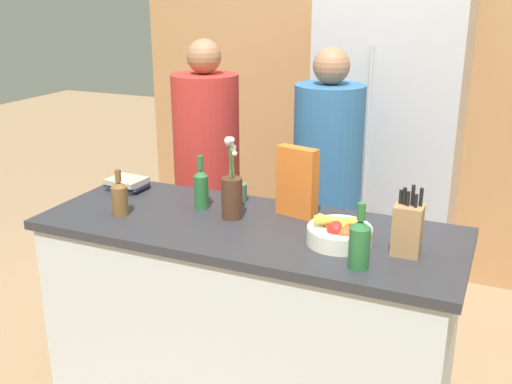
# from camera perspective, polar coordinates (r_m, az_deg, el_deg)

# --- Properties ---
(kitchen_island) EXTENTS (1.83, 0.71, 0.88)m
(kitchen_island) POSITION_cam_1_polar(r_m,az_deg,el_deg) (2.77, -0.75, -11.56)
(kitchen_island) COLOR silver
(kitchen_island) RESTS_ON ground_plane
(back_wall_wood) EXTENTS (3.03, 0.12, 2.60)m
(back_wall_wood) POSITION_cam_1_polar(r_m,az_deg,el_deg) (4.05, 9.36, 10.79)
(back_wall_wood) COLOR #AD7A4C
(back_wall_wood) RESTS_ON ground_plane
(refrigerator) EXTENTS (0.81, 0.62, 1.90)m
(refrigerator) POSITION_cam_1_polar(r_m,az_deg,el_deg) (3.70, 12.47, 4.30)
(refrigerator) COLOR #B7B7BC
(refrigerator) RESTS_ON ground_plane
(fruit_bowl) EXTENTS (0.26, 0.26, 0.11)m
(fruit_bowl) POSITION_cam_1_polar(r_m,az_deg,el_deg) (2.39, 8.03, -3.83)
(fruit_bowl) COLOR silver
(fruit_bowl) RESTS_ON kitchen_island
(knife_block) EXTENTS (0.11, 0.09, 0.28)m
(knife_block) POSITION_cam_1_polar(r_m,az_deg,el_deg) (2.33, 14.24, -3.44)
(knife_block) COLOR #A87A4C
(knife_block) RESTS_ON kitchen_island
(flower_vase) EXTENTS (0.09, 0.09, 0.37)m
(flower_vase) POSITION_cam_1_polar(r_m,az_deg,el_deg) (2.62, -2.32, -0.04)
(flower_vase) COLOR #4C2D1E
(flower_vase) RESTS_ON kitchen_island
(cereal_box) EXTENTS (0.20, 0.10, 0.31)m
(cereal_box) POSITION_cam_1_polar(r_m,az_deg,el_deg) (2.64, 3.94, 0.95)
(cereal_box) COLOR orange
(cereal_box) RESTS_ON kitchen_island
(coffee_mug) EXTENTS (0.08, 0.11, 0.08)m
(coffee_mug) POSITION_cam_1_polar(r_m,az_deg,el_deg) (2.86, -1.62, -0.02)
(coffee_mug) COLOR #42664C
(coffee_mug) RESTS_ON kitchen_island
(book_stack) EXTENTS (0.20, 0.16, 0.06)m
(book_stack) POSITION_cam_1_polar(r_m,az_deg,el_deg) (3.08, -12.15, 0.76)
(book_stack) COLOR #232328
(book_stack) RESTS_ON kitchen_island
(bottle_oil) EXTENTS (0.07, 0.07, 0.21)m
(bottle_oil) POSITION_cam_1_polar(r_m,az_deg,el_deg) (2.73, -12.87, -0.48)
(bottle_oil) COLOR brown
(bottle_oil) RESTS_ON kitchen_island
(bottle_vinegar) EXTENTS (0.08, 0.08, 0.25)m
(bottle_vinegar) POSITION_cam_1_polar(r_m,az_deg,el_deg) (2.19, 9.83, -4.75)
(bottle_vinegar) COLOR #286633
(bottle_vinegar) RESTS_ON kitchen_island
(bottle_wine) EXTENTS (0.07, 0.07, 0.25)m
(bottle_wine) POSITION_cam_1_polar(r_m,az_deg,el_deg) (2.75, -5.24, 0.41)
(bottle_wine) COLOR #286633
(bottle_wine) RESTS_ON kitchen_island
(person_at_sink) EXTENTS (0.37, 0.37, 1.60)m
(person_at_sink) POSITION_cam_1_polar(r_m,az_deg,el_deg) (3.39, -4.69, 2.36)
(person_at_sink) COLOR #383842
(person_at_sink) RESTS_ON ground_plane
(person_in_blue) EXTENTS (0.36, 0.36, 1.58)m
(person_in_blue) POSITION_cam_1_polar(r_m,az_deg,el_deg) (3.15, 6.76, 0.83)
(person_in_blue) COLOR #383842
(person_in_blue) RESTS_ON ground_plane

